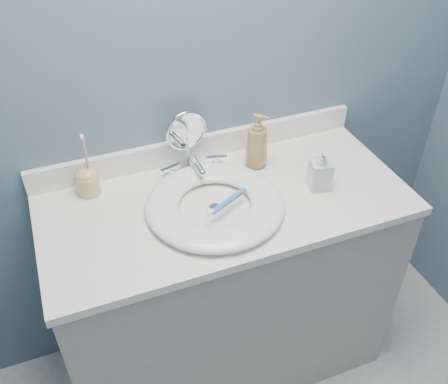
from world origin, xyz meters
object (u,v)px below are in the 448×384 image
soap_bottle_amber (257,141)px  soap_bottle_clear (321,169)px  toothbrush_holder (87,180)px  makeup_mirror (187,137)px

soap_bottle_amber → soap_bottle_clear: (0.15, -0.20, -0.03)m
soap_bottle_clear → toothbrush_holder: size_ratio=0.67×
soap_bottle_amber → makeup_mirror: bearing=120.1°
toothbrush_holder → soap_bottle_amber: bearing=-5.7°
soap_bottle_clear → toothbrush_holder: toothbrush_holder is taller
soap_bottle_clear → toothbrush_holder: (-0.73, 0.25, -0.02)m
makeup_mirror → soap_bottle_clear: size_ratio=1.48×
soap_bottle_amber → soap_bottle_clear: bearing=-93.0°
makeup_mirror → soap_bottle_clear: 0.47m
soap_bottle_amber → toothbrush_holder: toothbrush_holder is taller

